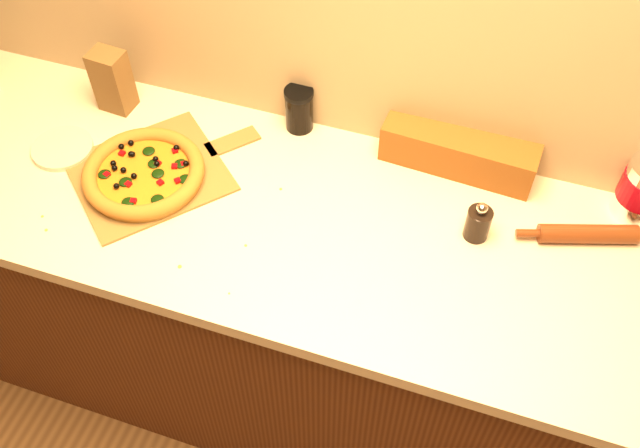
# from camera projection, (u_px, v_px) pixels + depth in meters

# --- Properties ---
(cabinet) EXTENTS (2.80, 0.65, 0.86)m
(cabinet) POSITION_uv_depth(u_px,v_px,m) (345.00, 330.00, 2.08)
(cabinet) COLOR #431F0E
(cabinet) RESTS_ON ground
(countertop) EXTENTS (2.84, 0.68, 0.04)m
(countertop) POSITION_uv_depth(u_px,v_px,m) (350.00, 236.00, 1.73)
(countertop) COLOR beige
(countertop) RESTS_ON cabinet
(pizza_peel) EXTENTS (0.48, 0.49, 0.01)m
(pizza_peel) POSITION_uv_depth(u_px,v_px,m) (155.00, 172.00, 1.83)
(pizza_peel) COLOR brown
(pizza_peel) RESTS_ON countertop
(pizza) EXTENTS (0.31, 0.31, 0.04)m
(pizza) POSITION_uv_depth(u_px,v_px,m) (144.00, 173.00, 1.79)
(pizza) COLOR #A66929
(pizza) RESTS_ON pizza_peel
(bottle_cap) EXTENTS (0.03, 0.03, 0.01)m
(bottle_cap) POSITION_uv_depth(u_px,v_px,m) (124.00, 208.00, 1.75)
(bottle_cap) COLOR black
(bottle_cap) RESTS_ON countertop
(pepper_grinder) EXTENTS (0.06, 0.06, 0.11)m
(pepper_grinder) POSITION_uv_depth(u_px,v_px,m) (478.00, 223.00, 1.67)
(pepper_grinder) COLOR black
(pepper_grinder) RESTS_ON countertop
(rolling_pin) EXTENTS (0.33, 0.12, 0.05)m
(rolling_pin) POSITION_uv_depth(u_px,v_px,m) (588.00, 234.00, 1.68)
(rolling_pin) COLOR #5A280F
(rolling_pin) RESTS_ON countertop
(bread_bag) EXTENTS (0.40, 0.15, 0.11)m
(bread_bag) POSITION_uv_depth(u_px,v_px,m) (460.00, 149.00, 1.81)
(bread_bag) COLOR brown
(bread_bag) RESTS_ON countertop
(paper_bag) EXTENTS (0.09, 0.08, 0.18)m
(paper_bag) POSITION_uv_depth(u_px,v_px,m) (112.00, 81.00, 1.92)
(paper_bag) COLOR brown
(paper_bag) RESTS_ON countertop
(dark_jar) EXTENTS (0.08, 0.08, 0.13)m
(dark_jar) POSITION_uv_depth(u_px,v_px,m) (299.00, 109.00, 1.89)
(dark_jar) COLOR black
(dark_jar) RESTS_ON countertop
(side_plate) EXTENTS (0.20, 0.20, 0.01)m
(side_plate) POSITION_uv_depth(u_px,v_px,m) (63.00, 148.00, 1.87)
(side_plate) COLOR beige
(side_plate) RESTS_ON countertop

